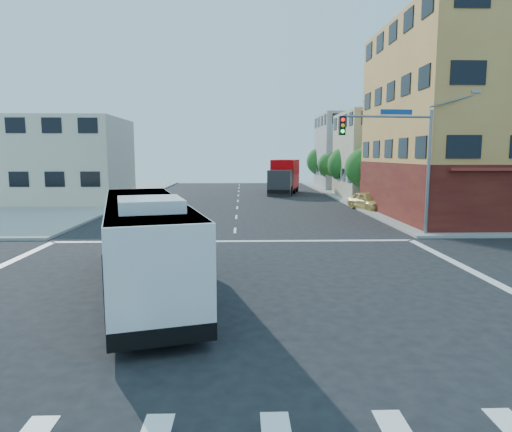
{
  "coord_description": "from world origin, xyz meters",
  "views": [
    {
      "loc": [
        0.45,
        -14.31,
        4.55
      ],
      "look_at": [
        1.02,
        4.62,
        2.01
      ],
      "focal_mm": 32.0,
      "sensor_mm": 36.0,
      "label": 1
    }
  ],
  "objects": [
    {
      "name": "ground",
      "position": [
        0.0,
        0.0,
        0.0
      ],
      "size": [
        120.0,
        120.0,
        0.0
      ],
      "primitive_type": "plane",
      "color": "black",
      "rests_on": "ground"
    },
    {
      "name": "building_east_near",
      "position": [
        16.98,
        33.98,
        4.51
      ],
      "size": [
        12.06,
        10.06,
        9.0
      ],
      "color": "tan",
      "rests_on": "ground"
    },
    {
      "name": "building_east_far",
      "position": [
        16.98,
        47.98,
        5.01
      ],
      "size": [
        12.06,
        10.06,
        10.0
      ],
      "color": "#989994",
      "rests_on": "ground"
    },
    {
      "name": "building_west",
      "position": [
        -17.02,
        29.98,
        4.01
      ],
      "size": [
        12.06,
        10.06,
        8.0
      ],
      "color": "beige",
      "rests_on": "ground"
    },
    {
      "name": "signal_mast_ne",
      "position": [
        9.08,
        10.62,
        4.98
      ],
      "size": [
        7.91,
        1.13,
        8.07
      ],
      "color": "slate",
      "rests_on": "ground"
    },
    {
      "name": "street_tree_a",
      "position": [
        11.9,
        27.92,
        3.59
      ],
      "size": [
        3.6,
        3.6,
        5.53
      ],
      "color": "#392514",
      "rests_on": "ground"
    },
    {
      "name": "street_tree_b",
      "position": [
        11.9,
        35.92,
        3.75
      ],
      "size": [
        3.8,
        3.8,
        5.79
      ],
      "color": "#392514",
      "rests_on": "ground"
    },
    {
      "name": "street_tree_c",
      "position": [
        11.9,
        43.92,
        3.46
      ],
      "size": [
        3.4,
        3.4,
        5.29
      ],
      "color": "#392514",
      "rests_on": "ground"
    },
    {
      "name": "street_tree_d",
      "position": [
        11.9,
        51.92,
        3.88
      ],
      "size": [
        4.0,
        4.0,
        6.03
      ],
      "color": "#392514",
      "rests_on": "ground"
    },
    {
      "name": "transit_bus",
      "position": [
        -2.83,
        0.9,
        1.65
      ],
      "size": [
        5.39,
        11.66,
        3.38
      ],
      "rotation": [
        0.0,
        0.0,
        0.27
      ],
      "color": "black",
      "rests_on": "ground"
    },
    {
      "name": "box_truck",
      "position": [
        5.39,
        39.36,
        1.93
      ],
      "size": [
        4.51,
        9.18,
        3.97
      ],
      "rotation": [
        0.0,
        0.0,
        -0.23
      ],
      "color": "#26262B",
      "rests_on": "ground"
    },
    {
      "name": "parked_car",
      "position": [
        10.88,
        23.0,
        0.75
      ],
      "size": [
        2.92,
        4.72,
        1.5
      ],
      "primitive_type": "imported",
      "rotation": [
        0.0,
        0.0,
        0.28
      ],
      "color": "#E2C05A",
      "rests_on": "ground"
    }
  ]
}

